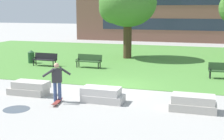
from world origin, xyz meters
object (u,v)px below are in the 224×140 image
(concrete_block_center, at_px, (30,88))
(person_skateboarder, at_px, (57,80))
(park_bench_near_left, at_px, (45,59))
(concrete_block_left, at_px, (102,95))
(skateboard, at_px, (57,102))
(concrete_block_right, at_px, (193,103))
(trash_bin, at_px, (31,57))
(park_bench_far_left, at_px, (89,60))

(concrete_block_center, relative_size, person_skateboarder, 1.11)
(concrete_block_center, xyz_separation_m, park_bench_near_left, (-3.03, 7.00, 0.23))
(concrete_block_left, bearing_deg, park_bench_near_left, 133.16)
(skateboard, bearing_deg, person_skateboarder, 112.44)
(concrete_block_right, bearing_deg, person_skateboarder, -175.91)
(concrete_block_center, relative_size, trash_bin, 1.98)
(concrete_block_left, bearing_deg, trash_bin, 136.21)
(concrete_block_left, relative_size, concrete_block_right, 1.01)
(concrete_block_right, height_order, park_bench_near_left, park_bench_near_left)
(park_bench_near_left, bearing_deg, park_bench_far_left, 4.91)
(concrete_block_left, bearing_deg, person_skateboarder, -164.36)
(skateboard, relative_size, trash_bin, 1.08)
(park_bench_far_left, bearing_deg, park_bench_near_left, -175.09)
(concrete_block_right, relative_size, person_skateboarder, 1.05)
(person_skateboarder, relative_size, skateboard, 1.65)
(concrete_block_left, xyz_separation_m, park_bench_far_left, (-3.47, 7.42, 0.23))
(park_bench_far_left, bearing_deg, concrete_block_right, -45.94)
(person_skateboarder, height_order, trash_bin, person_skateboarder)
(park_bench_far_left, bearing_deg, concrete_block_left, -64.94)
(concrete_block_center, relative_size, park_bench_far_left, 1.04)
(concrete_block_right, xyz_separation_m, skateboard, (-5.56, -0.73, -0.22))
(person_skateboarder, bearing_deg, trash_bin, 127.17)
(concrete_block_center, height_order, park_bench_far_left, park_bench_far_left)
(concrete_block_center, xyz_separation_m, trash_bin, (-4.64, 7.81, 0.20))
(person_skateboarder, relative_size, park_bench_far_left, 0.94)
(park_bench_near_left, bearing_deg, concrete_block_right, -34.61)
(concrete_block_right, bearing_deg, park_bench_near_left, 145.39)
(park_bench_near_left, bearing_deg, person_skateboarder, -57.81)
(concrete_block_right, distance_m, skateboard, 5.61)
(person_skateboarder, bearing_deg, park_bench_near_left, 122.19)
(skateboard, distance_m, park_bench_far_left, 8.46)
(concrete_block_left, xyz_separation_m, concrete_block_right, (3.82, -0.12, 0.00))
(skateboard, height_order, park_bench_far_left, park_bench_far_left)
(concrete_block_right, distance_m, trash_bin, 14.57)
(trash_bin, bearing_deg, concrete_block_right, -33.66)
(concrete_block_center, relative_size, skateboard, 1.83)
(concrete_block_center, bearing_deg, park_bench_far_left, 88.48)
(trash_bin, bearing_deg, park_bench_far_left, -6.36)
(concrete_block_center, bearing_deg, concrete_block_right, -2.02)
(concrete_block_right, bearing_deg, park_bench_far_left, 134.06)
(concrete_block_center, xyz_separation_m, concrete_block_left, (3.66, -0.15, 0.00))
(skateboard, bearing_deg, park_bench_far_left, 101.83)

